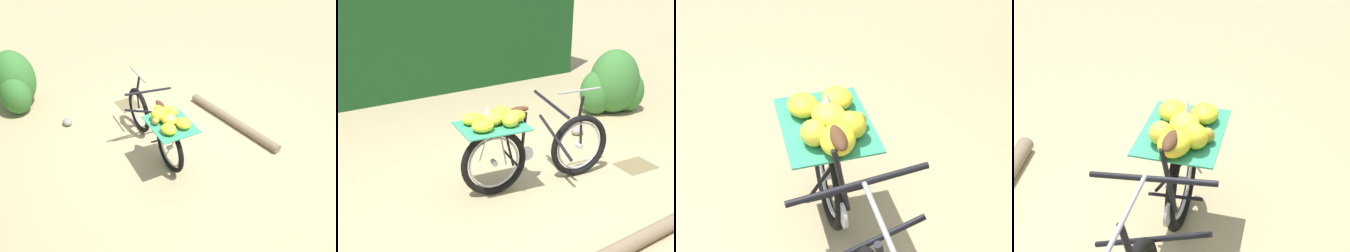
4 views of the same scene
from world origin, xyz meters
The scene contains 2 objects.
ground_plane centered at (0.00, 0.00, 0.00)m, with size 60.00×60.00×0.00m, color tan.
bicycle centered at (-0.03, 0.31, 0.53)m, with size 1.79×0.71×1.03m.
Camera 4 is at (2.05, 0.77, 2.48)m, focal length 48.35 mm.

